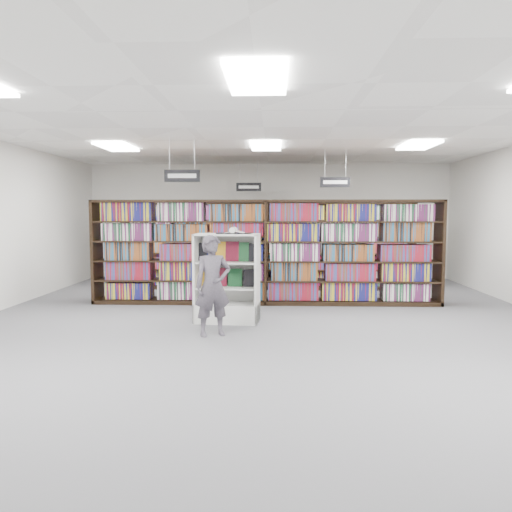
{
  "coord_description": "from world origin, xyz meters",
  "views": [
    {
      "loc": [
        0.18,
        -8.06,
        1.85
      ],
      "look_at": [
        -0.14,
        0.5,
        1.1
      ],
      "focal_mm": 35.0,
      "sensor_mm": 36.0,
      "label": 1
    }
  ],
  "objects_px": {
    "open_book": "(234,232)",
    "shopper": "(213,286)",
    "endcap_display": "(227,292)",
    "bookshelf_row_near": "(266,252)"
  },
  "relations": [
    {
      "from": "open_book",
      "to": "shopper",
      "type": "bearing_deg",
      "value": -100.66
    },
    {
      "from": "endcap_display",
      "to": "shopper",
      "type": "distance_m",
      "value": 1.02
    },
    {
      "from": "shopper",
      "to": "open_book",
      "type": "bearing_deg",
      "value": 53.13
    },
    {
      "from": "bookshelf_row_near",
      "to": "shopper",
      "type": "distance_m",
      "value": 2.82
    },
    {
      "from": "open_book",
      "to": "shopper",
      "type": "distance_m",
      "value": 1.27
    },
    {
      "from": "open_book",
      "to": "shopper",
      "type": "height_order",
      "value": "open_book"
    },
    {
      "from": "bookshelf_row_near",
      "to": "endcap_display",
      "type": "distance_m",
      "value": 1.91
    },
    {
      "from": "bookshelf_row_near",
      "to": "open_book",
      "type": "height_order",
      "value": "bookshelf_row_near"
    },
    {
      "from": "endcap_display",
      "to": "shopper",
      "type": "relative_size",
      "value": 0.99
    },
    {
      "from": "open_book",
      "to": "shopper",
      "type": "xyz_separation_m",
      "value": [
        -0.24,
        -0.98,
        -0.77
      ]
    }
  ]
}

